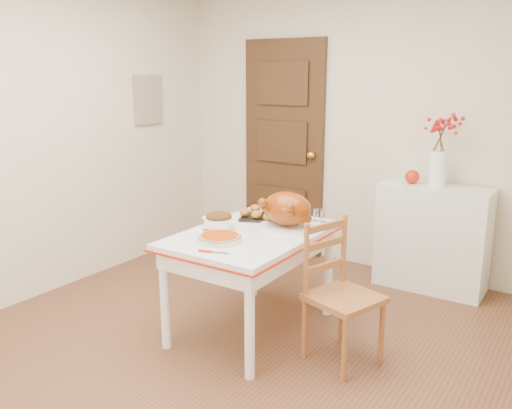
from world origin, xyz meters
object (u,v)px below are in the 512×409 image
Objects in this scene: kitchen_table at (252,282)px; turkey_platter at (287,211)px; chair_oak at (344,295)px; sideboard at (432,238)px; pumpkin_pie at (220,237)px.

turkey_platter is (0.15, 0.20, 0.48)m from kitchen_table.
kitchen_table is 1.35× the size of chair_oak.
kitchen_table is (-0.81, -1.45, -0.08)m from sideboard.
chair_oak is 2.20× the size of turkey_platter.
sideboard is at bearing 51.17° from turkey_platter.
turkey_platter is at bearing 66.41° from pumpkin_pie.
sideboard reaches higher than kitchen_table.
turkey_platter is at bearing -117.74° from sideboard.
sideboard is 1.96m from pumpkin_pie.
pumpkin_pie is (-0.87, -1.73, 0.31)m from sideboard.
kitchen_table is at bearing -138.62° from turkey_platter.
kitchen_table is 0.48m from pumpkin_pie.
turkey_platter is (-0.54, 0.24, 0.40)m from chair_oak.
turkey_platter is (-0.66, -1.25, 0.41)m from sideboard.
sideboard is 0.72× the size of kitchen_table.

